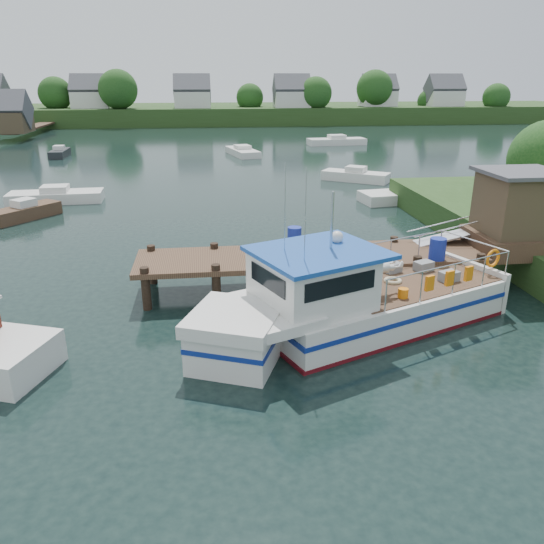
{
  "coord_description": "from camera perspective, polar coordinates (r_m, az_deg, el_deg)",
  "views": [
    {
      "loc": [
        -3.19,
        -19.18,
        7.88
      ],
      "look_at": [
        -1.0,
        -1.5,
        1.3
      ],
      "focal_mm": 35.0,
      "sensor_mm": 36.0,
      "label": 1
    }
  ],
  "objects": [
    {
      "name": "dock",
      "position": [
        22.23,
        19.15,
        4.44
      ],
      "size": [
        16.6,
        3.0,
        4.78
      ],
      "color": "#4C3424",
      "rests_on": "ground"
    },
    {
      "name": "far_shore",
      "position": [
        101.77,
        -5.47,
        16.92
      ],
      "size": [
        140.0,
        42.55,
        9.22
      ],
      "color": "#28451C",
      "rests_on": "ground"
    },
    {
      "name": "lobster_boat",
      "position": [
        17.3,
        8.22,
        -3.31
      ],
      "size": [
        11.31,
        6.95,
        5.63
      ],
      "rotation": [
        0.0,
        0.0,
        0.39
      ],
      "color": "silver",
      "rests_on": "ground"
    },
    {
      "name": "moored_c",
      "position": [
        37.17,
        14.72,
        8.0
      ],
      "size": [
        7.12,
        3.22,
        1.08
      ],
      "rotation": [
        0.0,
        0.0,
        -0.04
      ],
      "color": "silver",
      "rests_on": "ground"
    },
    {
      "name": "ground_plane",
      "position": [
        20.98,
        2.21,
        -1.81
      ],
      "size": [
        160.0,
        160.0,
        0.0
      ],
      "primitive_type": "plane",
      "color": "black"
    },
    {
      "name": "moored_e",
      "position": [
        60.84,
        -21.88,
        11.82
      ],
      "size": [
        1.57,
        4.29,
        1.17
      ],
      "rotation": [
        0.0,
        0.0,
        0.2
      ],
      "color": "black",
      "rests_on": "ground"
    },
    {
      "name": "moored_a",
      "position": [
        38.46,
        -22.23,
        7.57
      ],
      "size": [
        6.11,
        2.38,
        1.11
      ],
      "rotation": [
        0.0,
        0.0,
        -0.29
      ],
      "color": "silver",
      "rests_on": "ground"
    },
    {
      "name": "moored_rowboat",
      "position": [
        34.51,
        -25.02,
        5.91
      ],
      "size": [
        3.61,
        4.09,
        1.19
      ],
      "rotation": [
        0.0,
        0.0,
        0.39
      ],
      "color": "#4C3424",
      "rests_on": "ground"
    },
    {
      "name": "moored_b",
      "position": [
        43.7,
        8.99,
        10.21
      ],
      "size": [
        5.38,
        4.44,
        1.17
      ],
      "rotation": [
        0.0,
        0.0,
        0.02
      ],
      "color": "silver",
      "rests_on": "ground"
    },
    {
      "name": "moored_d",
      "position": [
        57.96,
        -3.19,
        12.81
      ],
      "size": [
        3.51,
        6.59,
        1.07
      ],
      "rotation": [
        0.0,
        0.0,
        -0.29
      ],
      "color": "silver",
      "rests_on": "ground"
    },
    {
      "name": "moored_far",
      "position": [
        67.61,
        6.96,
        13.81
      ],
      "size": [
        7.25,
        2.99,
        1.2
      ],
      "rotation": [
        0.0,
        0.0,
        0.35
      ],
      "color": "silver",
      "rests_on": "ground"
    }
  ]
}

